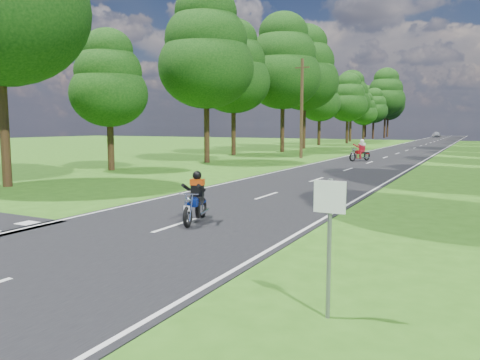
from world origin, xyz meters
The scene contains 9 objects.
ground centered at (0.00, 0.00, 0.00)m, with size 160.00×160.00×0.00m, color #2E5F15.
main_road centered at (0.00, 50.00, 0.01)m, with size 7.00×140.00×0.02m, color black.
road_markings centered at (-0.14, 48.13, 0.02)m, with size 7.40×140.00×0.01m.
treeline centered at (1.43, 60.06, 8.25)m, with size 40.00×115.35×14.78m.
telegraph_pole centered at (-6.00, 28.00, 4.07)m, with size 1.20×0.26×8.00m.
road_sign centered at (5.50, -2.01, 1.34)m, with size 0.45×0.07×2.00m.
rider_near_blue centered at (0.27, 2.59, 0.74)m, with size 0.57×1.72×1.43m, color navy, non-canonical shape.
rider_far_red centered at (-0.96, 27.06, 0.84)m, with size 0.65×1.96×1.64m, color maroon, non-canonical shape.
distant_car centered at (-2.21, 102.56, 0.65)m, with size 1.49×3.70×1.26m, color #B2B4BA.
Camera 1 is at (7.36, -8.24, 2.74)m, focal length 35.00 mm.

